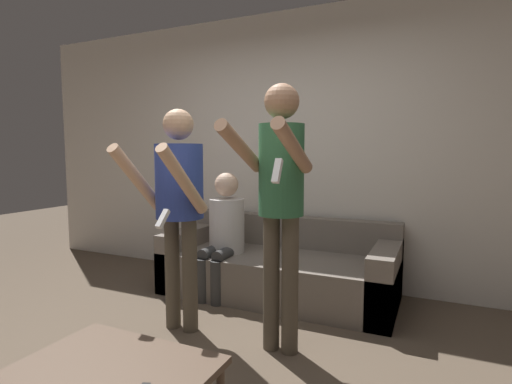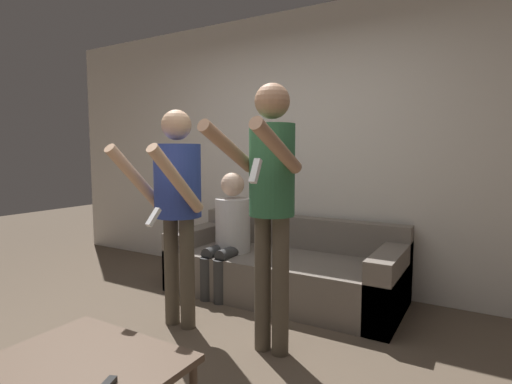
% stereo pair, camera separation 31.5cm
% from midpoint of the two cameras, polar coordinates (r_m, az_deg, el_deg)
% --- Properties ---
extents(ground_plane, '(14.00, 14.00, 0.00)m').
position_cam_midpoint_polar(ground_plane, '(2.64, -15.61, -24.39)').
color(ground_plane, brown).
extents(wall_back, '(6.40, 0.06, 2.70)m').
position_cam_midpoint_polar(wall_back, '(4.05, 2.90, 6.20)').
color(wall_back, silver).
rests_on(wall_back, ground_plane).
extents(couch, '(2.10, 0.89, 0.69)m').
position_cam_midpoint_polar(couch, '(3.74, 0.85, -10.93)').
color(couch, slate).
rests_on(couch, ground_plane).
extents(person_standing_left, '(0.46, 0.67, 1.62)m').
position_cam_midpoint_polar(person_standing_left, '(2.95, -14.09, -0.31)').
color(person_standing_left, brown).
rests_on(person_standing_left, ground_plane).
extents(person_standing_right, '(0.41, 0.67, 1.74)m').
position_cam_midpoint_polar(person_standing_right, '(2.53, -0.08, 0.42)').
color(person_standing_right, brown).
rests_on(person_standing_right, ground_plane).
extents(person_seated, '(0.33, 0.54, 1.13)m').
position_cam_midpoint_polar(person_seated, '(3.70, -7.02, -5.25)').
color(person_seated, '#383838').
rests_on(person_seated, ground_plane).
extents(coffee_table, '(0.88, 0.63, 0.35)m').
position_cam_midpoint_polar(coffee_table, '(2.13, -24.22, -22.80)').
color(coffee_table, brown).
rests_on(coffee_table, ground_plane).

